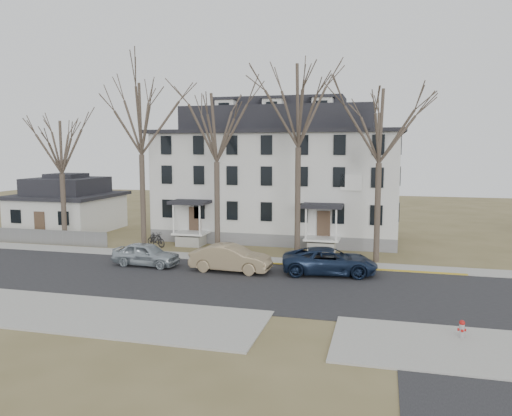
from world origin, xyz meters
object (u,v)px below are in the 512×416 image
(boarding_house, at_px, (279,175))
(car_tan, at_px, (231,259))
(tree_mid_right, at_px, (380,120))
(fire_hydrant, at_px, (462,329))
(small_house, at_px, (68,207))
(tree_far_left, at_px, (141,113))
(tree_mid_left, at_px, (216,122))
(car_navy, at_px, (330,262))
(tree_center, at_px, (299,100))
(bicycle_left, at_px, (156,237))
(car_silver, at_px, (146,255))
(bicycle_right, at_px, (156,240))
(tree_bungalow, at_px, (61,144))

(boarding_house, xyz_separation_m, car_tan, (-0.33, -13.43, -4.54))
(tree_mid_right, relative_size, fire_hydrant, 15.99)
(car_tan, relative_size, fire_hydrant, 6.38)
(small_house, relative_size, tree_far_left, 0.63)
(small_house, distance_m, tree_mid_left, 19.53)
(car_navy, bearing_deg, fire_hydrant, -153.07)
(tree_center, xyz_separation_m, car_navy, (2.77, -4.41, -10.28))
(tree_mid_left, xyz_separation_m, bicycle_left, (-6.31, 2.72, -9.18))
(tree_center, bearing_deg, small_house, 164.92)
(tree_mid_left, bearing_deg, small_house, 159.97)
(car_silver, bearing_deg, boarding_house, -21.66)
(tree_center, distance_m, bicycle_right, 15.51)
(car_silver, xyz_separation_m, bicycle_left, (-3.10, 7.90, -0.34))
(boarding_house, bearing_deg, car_tan, -91.43)
(tree_mid_right, distance_m, bicycle_left, 20.22)
(tree_mid_left, distance_m, tree_center, 6.18)
(small_house, distance_m, tree_far_left, 15.00)
(tree_center, height_order, bicycle_left, tree_center)
(boarding_house, bearing_deg, tree_center, -69.80)
(boarding_house, distance_m, tree_far_left, 13.12)
(car_tan, bearing_deg, tree_center, -29.82)
(boarding_house, height_order, tree_center, tree_center)
(tree_far_left, distance_m, tree_mid_left, 6.05)
(fire_hydrant, bearing_deg, tree_mid_right, 104.85)
(boarding_house, height_order, tree_far_left, tree_far_left)
(car_navy, bearing_deg, boarding_house, 17.02)
(boarding_house, bearing_deg, tree_mid_right, -43.81)
(small_house, bearing_deg, tree_far_left, -29.39)
(bicycle_left, bearing_deg, car_tan, -99.70)
(tree_mid_left, distance_m, fire_hydrant, 22.32)
(boarding_house, distance_m, tree_center, 10.39)
(tree_mid_left, bearing_deg, fire_hydrant, -42.01)
(tree_center, xyz_separation_m, tree_bungalow, (-19.00, 0.00, -2.97))
(tree_mid_right, bearing_deg, car_tan, -149.16)
(bicycle_left, bearing_deg, tree_mid_left, -81.32)
(car_navy, bearing_deg, bicycle_left, 57.04)
(tree_mid_left, distance_m, bicycle_left, 11.46)
(bicycle_left, xyz_separation_m, fire_hydrant, (21.41, -16.33, -0.02))
(tree_far_left, height_order, tree_mid_right, tree_far_left)
(boarding_house, relative_size, tree_bungalow, 1.93)
(tree_mid_right, bearing_deg, fire_hydrant, -75.15)
(bicycle_left, relative_size, bicycle_right, 0.88)
(bicycle_left, bearing_deg, small_house, 104.01)
(tree_center, relative_size, car_silver, 3.27)
(tree_mid_right, height_order, car_navy, tree_mid_right)
(tree_mid_right, relative_size, bicycle_left, 7.86)
(tree_center, height_order, fire_hydrant, tree_center)
(car_navy, distance_m, bicycle_right, 15.06)
(car_silver, relative_size, bicycle_right, 2.44)
(boarding_house, distance_m, tree_mid_right, 12.51)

